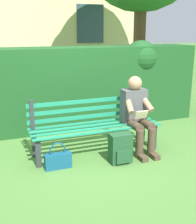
% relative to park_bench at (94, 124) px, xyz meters
% --- Properties ---
extents(ground, '(60.00, 60.00, 0.00)m').
position_rel_park_bench_xyz_m(ground, '(0.00, 0.08, -0.44)').
color(ground, '#477533').
extents(park_bench, '(1.99, 0.53, 0.87)m').
position_rel_park_bench_xyz_m(park_bench, '(0.00, 0.00, 0.00)').
color(park_bench, '#2D3338').
rests_on(park_bench, ground).
extents(person_seated, '(0.44, 0.73, 1.16)m').
position_rel_park_bench_xyz_m(person_seated, '(-0.64, 0.18, 0.17)').
color(person_seated, '#4C4C51').
rests_on(person_seated, ground).
extents(hedge_backdrop, '(5.48, 0.84, 1.64)m').
position_rel_park_bench_xyz_m(hedge_backdrop, '(0.16, -1.34, 0.36)').
color(hedge_backdrop, '#19471E').
rests_on(hedge_backdrop, ground).
extents(backpack, '(0.31, 0.25, 0.43)m').
position_rel_park_bench_xyz_m(backpack, '(-0.21, 0.54, -0.23)').
color(backpack, '#1E4728').
rests_on(backpack, ground).
extents(handbag, '(0.37, 0.12, 0.37)m').
position_rel_park_bench_xyz_m(handbag, '(0.67, 0.40, -0.32)').
color(handbag, navy).
rests_on(handbag, ground).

